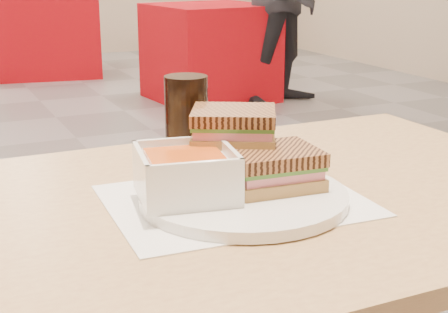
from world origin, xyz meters
name	(u,v)px	position (x,y,z in m)	size (l,w,h in m)	color
main_table	(208,272)	(-0.01, -1.98, 0.64)	(1.20, 0.70, 0.75)	tan
tray_liner	(235,200)	(0.03, -2.00, 0.75)	(0.38, 0.30, 0.00)	white
plate	(243,197)	(0.03, -2.01, 0.76)	(0.30, 0.30, 0.02)	white
soup_bowl	(186,176)	(-0.05, -2.00, 0.80)	(0.15, 0.15, 0.07)	white
panini_lower	(272,168)	(0.08, -2.01, 0.80)	(0.14, 0.12, 0.06)	#B08B4B
panini_upper	(234,127)	(0.05, -1.94, 0.84)	(0.16, 0.15, 0.06)	#B08B4B
cola_glass	(186,122)	(0.03, -1.81, 0.83)	(0.07, 0.07, 0.15)	black
bg_table_1	(210,53)	(1.75, 2.00, 0.37)	(0.93, 0.93, 0.74)	#9E030F
bg_table_2	(48,32)	(0.83, 3.76, 0.40)	(1.05, 1.05, 0.81)	#9E030F
bg_chair_1l	(173,69)	(1.55, 2.28, 0.22)	(0.40, 0.40, 0.43)	brown
bg_chair_1r	(247,57)	(2.40, 2.62, 0.22)	(0.48, 0.48, 0.44)	brown
bg_chair_2r	(56,46)	(0.96, 4.04, 0.23)	(0.47, 0.47, 0.47)	brown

